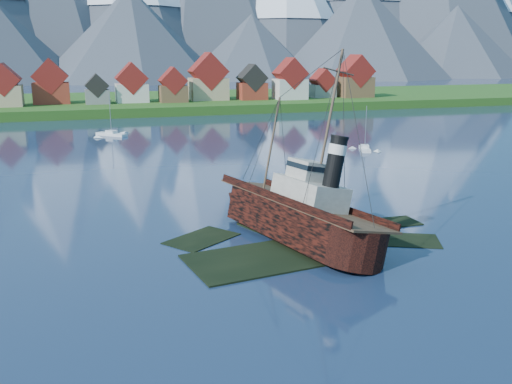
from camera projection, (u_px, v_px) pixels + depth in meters
name	position (u px, v px, depth m)	size (l,w,h in m)	color
ground	(295.00, 248.00, 61.46)	(1400.00, 1400.00, 0.00)	#182945
shoal	(303.00, 243.00, 64.06)	(31.71, 21.24, 1.14)	black
shore_bank	(134.00, 106.00, 218.81)	(600.00, 80.00, 3.20)	#1C4E16
seawall	(146.00, 117.00, 183.64)	(600.00, 2.50, 2.00)	#3F3D38
town	(37.00, 87.00, 190.48)	(250.96, 16.69, 17.30)	maroon
tugboat_wreck	(289.00, 212.00, 64.83)	(6.58, 28.37, 22.48)	black
sailboat_c	(112.00, 135.00, 142.84)	(7.55, 7.67, 11.10)	silver
sailboat_d	(365.00, 149.00, 121.88)	(4.33, 7.39, 9.87)	silver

